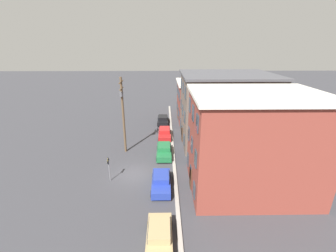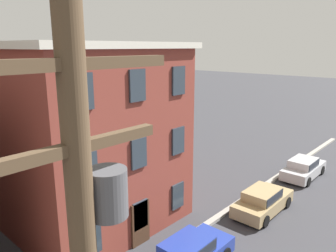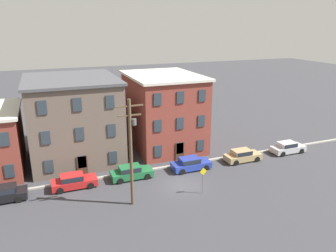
# 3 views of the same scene
# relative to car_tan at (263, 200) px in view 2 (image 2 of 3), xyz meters

# --- Properties ---
(apartment_far) EXTENTS (8.74, 11.66, 9.53)m
(apartment_far) POSITION_rel_car_tan_xyz_m (-6.85, 8.56, 4.03)
(apartment_far) COLOR brown
(apartment_far) RESTS_ON ground_plane
(car_tan) EXTENTS (4.40, 1.92, 1.43)m
(car_tan) POSITION_rel_car_tan_xyz_m (0.00, 0.00, 0.00)
(car_tan) COLOR tan
(car_tan) RESTS_ON ground_plane
(car_silver) EXTENTS (4.40, 1.92, 1.43)m
(car_silver) POSITION_rel_car_tan_xyz_m (6.82, 0.18, 0.00)
(car_silver) COLOR #B7B7BC
(car_silver) RESTS_ON ground_plane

